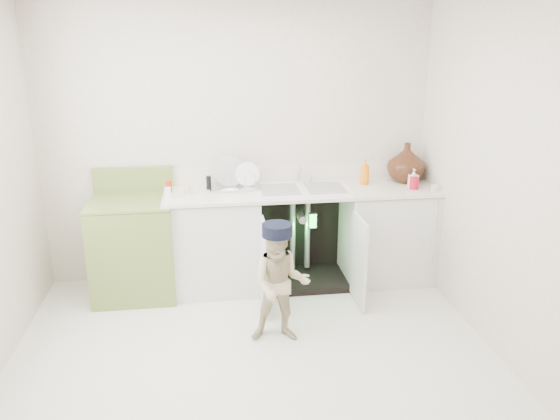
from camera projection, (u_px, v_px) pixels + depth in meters
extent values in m
plane|color=beige|center=(255.00, 358.00, 3.93)|extent=(3.50, 3.50, 0.00)
cube|color=beige|center=(238.00, 146.00, 4.95)|extent=(3.50, 2.50, 0.02)
cube|color=beige|center=(285.00, 298.00, 2.13)|extent=(3.50, 2.50, 0.02)
cube|color=beige|center=(504.00, 182.00, 3.76)|extent=(2.50, 3.00, 0.02)
cube|color=silver|center=(214.00, 243.00, 4.89)|extent=(0.80, 0.60, 0.86)
cube|color=silver|center=(386.00, 234.00, 5.10)|extent=(0.80, 0.60, 0.86)
cube|color=black|center=(297.00, 229.00, 5.25)|extent=(0.80, 0.06, 0.86)
cube|color=black|center=(301.00, 278.00, 5.12)|extent=(0.80, 0.60, 0.06)
cylinder|color=gray|center=(293.00, 233.00, 5.07)|extent=(0.05, 0.05, 0.70)
cylinder|color=gray|center=(307.00, 232.00, 5.09)|extent=(0.05, 0.05, 0.70)
cylinder|color=gray|center=(301.00, 217.00, 4.98)|extent=(0.07, 0.18, 0.07)
cube|color=silver|center=(264.00, 266.00, 4.48)|extent=(0.03, 0.40, 0.76)
cube|color=silver|center=(359.00, 261.00, 4.58)|extent=(0.02, 0.40, 0.76)
cube|color=silver|center=(302.00, 191.00, 4.85)|extent=(2.44, 0.64, 0.03)
cube|color=silver|center=(297.00, 173.00, 5.10)|extent=(2.44, 0.02, 0.15)
cube|color=white|center=(302.00, 190.00, 4.85)|extent=(0.85, 0.55, 0.02)
cube|color=gray|center=(280.00, 190.00, 4.82)|extent=(0.34, 0.40, 0.01)
cube|color=gray|center=(325.00, 188.00, 4.87)|extent=(0.34, 0.40, 0.01)
cylinder|color=silver|center=(298.00, 174.00, 5.03)|extent=(0.03, 0.03, 0.17)
cylinder|color=silver|center=(300.00, 167.00, 4.95)|extent=(0.02, 0.14, 0.02)
cylinder|color=silver|center=(310.00, 178.00, 5.06)|extent=(0.04, 0.04, 0.06)
cylinder|color=silver|center=(434.00, 232.00, 4.81)|extent=(0.01, 0.01, 0.70)
cube|color=silver|center=(434.00, 188.00, 4.78)|extent=(0.04, 0.02, 0.06)
cube|color=silver|center=(235.00, 187.00, 4.88)|extent=(0.44, 0.29, 0.02)
cylinder|color=silver|center=(230.00, 178.00, 4.87)|extent=(0.27, 0.10, 0.27)
cylinder|color=white|center=(247.00, 179.00, 4.87)|extent=(0.22, 0.06, 0.21)
cylinder|color=silver|center=(215.00, 183.00, 4.74)|extent=(0.01, 0.01, 0.13)
cylinder|color=silver|center=(225.00, 183.00, 4.75)|extent=(0.01, 0.01, 0.13)
cylinder|color=silver|center=(235.00, 182.00, 4.76)|extent=(0.01, 0.01, 0.13)
cylinder|color=silver|center=(245.00, 182.00, 4.78)|extent=(0.01, 0.01, 0.13)
cylinder|color=silver|center=(255.00, 181.00, 4.79)|extent=(0.01, 0.01, 0.13)
imported|color=#452013|center=(406.00, 162.00, 5.05)|extent=(0.35, 0.35, 0.36)
imported|color=orange|center=(365.00, 172.00, 4.98)|extent=(0.09, 0.09, 0.23)
imported|color=white|center=(413.00, 178.00, 4.89)|extent=(0.08, 0.08, 0.17)
cylinder|color=red|center=(414.00, 183.00, 4.84)|extent=(0.08, 0.08, 0.11)
cylinder|color=#B8250F|center=(169.00, 186.00, 4.76)|extent=(0.05, 0.05, 0.10)
cylinder|color=beige|center=(188.00, 189.00, 4.71)|extent=(0.06, 0.06, 0.08)
cylinder|color=black|center=(209.00, 183.00, 4.84)|extent=(0.04, 0.04, 0.12)
cube|color=silver|center=(168.00, 193.00, 4.59)|extent=(0.05, 0.05, 0.09)
cube|color=olive|center=(135.00, 249.00, 4.78)|extent=(0.70, 0.65, 0.85)
cube|color=olive|center=(130.00, 201.00, 4.64)|extent=(0.70, 0.65, 0.02)
cube|color=olive|center=(133.00, 179.00, 4.88)|extent=(0.70, 0.06, 0.22)
cylinder|color=black|center=(106.00, 208.00, 4.47)|extent=(0.16, 0.16, 0.02)
cylinder|color=silver|center=(106.00, 207.00, 4.47)|extent=(0.18, 0.18, 0.01)
cylinder|color=black|center=(112.00, 197.00, 4.77)|extent=(0.16, 0.16, 0.02)
cylinder|color=silver|center=(112.00, 196.00, 4.77)|extent=(0.18, 0.18, 0.01)
cylinder|color=black|center=(150.00, 206.00, 4.52)|extent=(0.16, 0.16, 0.02)
cylinder|color=silver|center=(150.00, 205.00, 4.51)|extent=(0.18, 0.18, 0.01)
cylinder|color=black|center=(153.00, 195.00, 4.82)|extent=(0.16, 0.16, 0.02)
cylinder|color=silver|center=(153.00, 194.00, 4.82)|extent=(0.18, 0.18, 0.01)
imported|color=#C1B88B|center=(280.00, 285.00, 4.03)|extent=(0.48, 0.39, 0.91)
cylinder|color=black|center=(280.00, 231.00, 3.90)|extent=(0.24, 0.24, 0.09)
cube|color=black|center=(280.00, 231.00, 4.00)|extent=(0.18, 0.11, 0.01)
cube|color=black|center=(313.00, 221.00, 4.59)|extent=(0.07, 0.01, 0.14)
cube|color=#26F23F|center=(313.00, 221.00, 4.58)|extent=(0.06, 0.00, 0.12)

